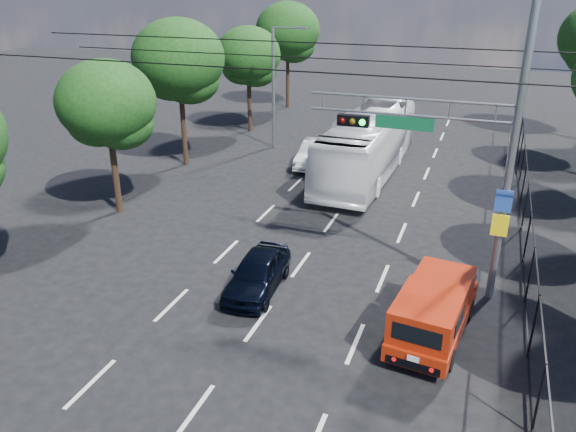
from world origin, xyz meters
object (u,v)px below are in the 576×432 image
at_px(signal_mast, 470,137).
at_px(white_van, 315,153).
at_px(red_pickup, 434,309).
at_px(navy_hatchback, 257,273).
at_px(white_bus, 368,144).

height_order(signal_mast, white_van, signal_mast).
bearing_deg(red_pickup, white_van, 119.31).
relative_size(red_pickup, navy_hatchback, 1.29).
relative_size(signal_mast, white_bus, 0.81).
bearing_deg(red_pickup, white_bus, 110.08).
relative_size(navy_hatchback, white_bus, 0.32).
bearing_deg(white_van, navy_hatchback, -83.42).
distance_m(signal_mast, white_bus, 12.49).
xyz_separation_m(signal_mast, white_van, (-8.28, 11.34, -4.56)).
bearing_deg(red_pickup, signal_mast, 84.20).
height_order(red_pickup, white_bus, white_bus).
bearing_deg(white_bus, red_pickup, -68.63).
xyz_separation_m(navy_hatchback, white_van, (-2.22, 13.52, 0.04)).
height_order(signal_mast, red_pickup, signal_mast).
relative_size(white_bus, white_van, 2.86).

